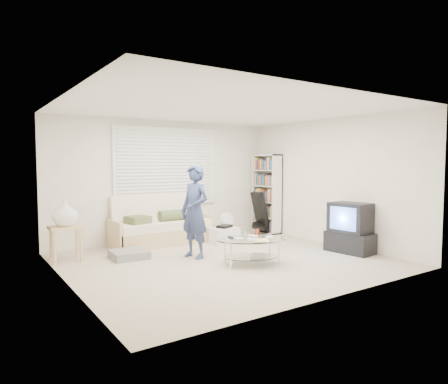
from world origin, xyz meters
TOP-DOWN VIEW (x-y plane):
  - ground at (0.00, 0.00)m, footprint 5.00×5.00m
  - room_shell at (0.00, 0.48)m, footprint 5.02×4.52m
  - window_blinds at (0.00, 2.20)m, footprint 2.32×0.08m
  - futon_sofa at (-0.29, 1.87)m, footprint 2.02×0.81m
  - grey_floor_pillow at (-1.28, 1.05)m, footprint 0.60×0.60m
  - side_table at (-2.22, 1.43)m, footprint 0.51×0.41m
  - bookshelf at (2.32, 1.74)m, footprint 0.29×0.77m
  - guitar_case at (2.07, 1.65)m, footprint 0.38×0.36m
  - floor_fan at (1.08, 1.57)m, footprint 0.35×0.23m
  - storage_bin at (0.78, 1.20)m, footprint 0.55×0.40m
  - tv_unit at (2.20, -0.76)m, footprint 0.52×0.87m
  - coffee_table at (0.19, -0.45)m, footprint 1.30×1.08m
  - standing_person at (-0.33, 0.47)m, footprint 0.52×0.66m

SIDE VIEW (x-z plane):
  - ground at x=0.00m, z-range 0.00..0.00m
  - grey_floor_pillow at x=-1.28m, z-range 0.00..0.13m
  - storage_bin at x=0.78m, z-range -0.02..0.36m
  - futon_sofa at x=-0.29m, z-range -0.17..0.82m
  - floor_fan at x=1.08m, z-range 0.05..0.62m
  - coffee_table at x=0.19m, z-range 0.07..0.61m
  - guitar_case at x=2.07m, z-range -0.05..0.90m
  - tv_unit at x=2.20m, z-range -0.01..0.89m
  - side_table at x=-2.22m, z-range 0.25..1.26m
  - standing_person at x=-0.33m, z-range 0.00..1.59m
  - bookshelf at x=2.32m, z-range 0.00..1.82m
  - window_blinds at x=0.00m, z-range 0.74..2.36m
  - room_shell at x=0.00m, z-range 0.37..2.88m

